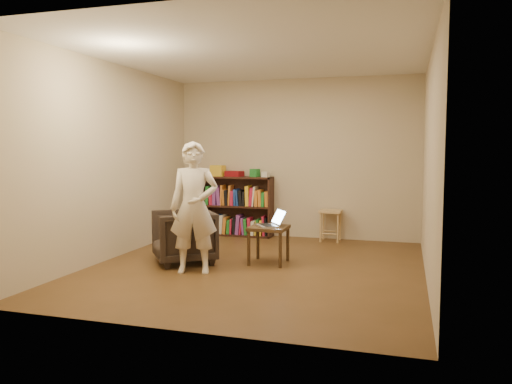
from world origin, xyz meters
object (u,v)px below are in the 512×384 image
(side_table, at_px, (269,233))
(bookshelf, at_px, (238,210))
(stool, at_px, (331,216))
(armchair, at_px, (184,237))
(person, at_px, (194,208))
(laptop, at_px, (272,222))

(side_table, bearing_deg, bookshelf, 119.70)
(stool, xyz_separation_m, armchair, (-1.59, -2.05, -0.06))
(armchair, distance_m, person, 0.70)
(stool, relative_size, laptop, 1.10)
(armchair, distance_m, laptop, 1.15)
(laptop, bearing_deg, stool, 128.93)
(person, bearing_deg, armchair, 112.83)
(armchair, bearing_deg, stool, 105.81)
(armchair, distance_m, side_table, 1.10)
(bookshelf, distance_m, side_table, 2.12)
(armchair, bearing_deg, side_table, 68.21)
(stool, distance_m, armchair, 2.59)
(bookshelf, height_order, armchair, bookshelf)
(bookshelf, xyz_separation_m, person, (0.33, -2.54, 0.34))
(side_table, height_order, person, person)
(stool, bearing_deg, person, -116.76)
(bookshelf, height_order, stool, bookshelf)
(side_table, height_order, laptop, laptop)
(bookshelf, bearing_deg, side_table, -60.30)
(bookshelf, bearing_deg, armchair, -90.31)
(laptop, bearing_deg, bookshelf, 175.66)
(bookshelf, relative_size, side_table, 2.50)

